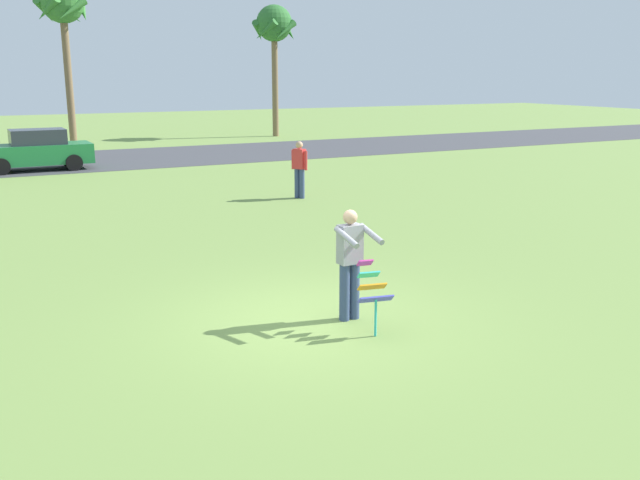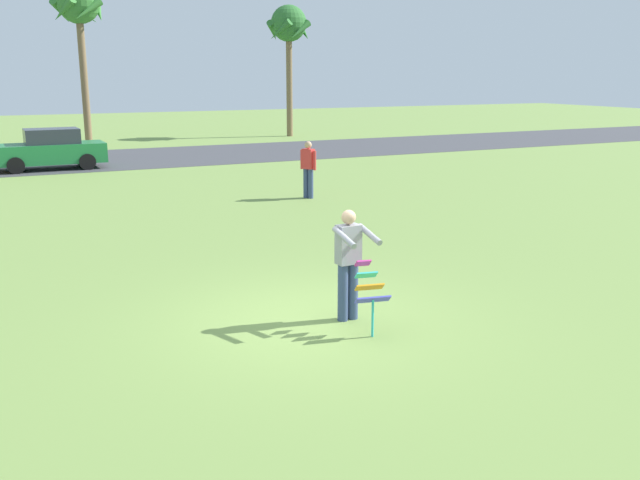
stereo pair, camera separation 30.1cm
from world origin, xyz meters
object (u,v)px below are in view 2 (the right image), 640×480
object	(u,v)px
kite_held	(369,289)
parked_car_green	(50,150)
palm_tree_centre_far	(289,29)
person_walker_near	(308,168)
palm_tree_right_near	(79,9)
person_kite_flyer	(349,261)

from	to	relation	value
kite_held	parked_car_green	bearing A→B (deg)	97.14
parked_car_green	palm_tree_centre_far	xyz separation A→B (m)	(14.41, 9.74, 5.48)
kite_held	parked_car_green	xyz separation A→B (m)	(-2.63, 20.97, 0.10)
palm_tree_centre_far	person_walker_near	size ratio (longest dim) A/B	4.39
kite_held	parked_car_green	world-z (taller)	parked_car_green
parked_car_green	palm_tree_right_near	xyz separation A→B (m)	(2.52, 8.17, 6.01)
person_kite_flyer	palm_tree_right_near	bearing A→B (deg)	90.18
palm_tree_right_near	palm_tree_centre_far	world-z (taller)	palm_tree_right_near
kite_held	palm_tree_right_near	distance (m)	29.78
palm_tree_right_near	palm_tree_centre_far	distance (m)	12.00
palm_tree_centre_far	person_walker_near	xyz separation A→B (m)	(-7.89, -20.02, -5.32)
kite_held	person_walker_near	distance (m)	11.38
person_kite_flyer	palm_tree_centre_far	size ratio (longest dim) A/B	0.23
kite_held	person_kite_flyer	bearing A→B (deg)	91.55
palm_tree_centre_far	kite_held	bearing A→B (deg)	-110.99
person_kite_flyer	palm_tree_right_near	world-z (taller)	palm_tree_right_near
parked_car_green	person_walker_near	size ratio (longest dim) A/B	2.45
kite_held	person_walker_near	xyz separation A→B (m)	(3.89, 10.69, 0.25)
person_kite_flyer	palm_tree_centre_far	xyz separation A→B (m)	(11.80, 30.09, 5.30)
parked_car_green	kite_held	bearing A→B (deg)	-82.86
kite_held	palm_tree_right_near	xyz separation A→B (m)	(-0.11, 29.15, 6.11)
kite_held	palm_tree_centre_far	xyz separation A→B (m)	(11.78, 30.71, 5.57)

